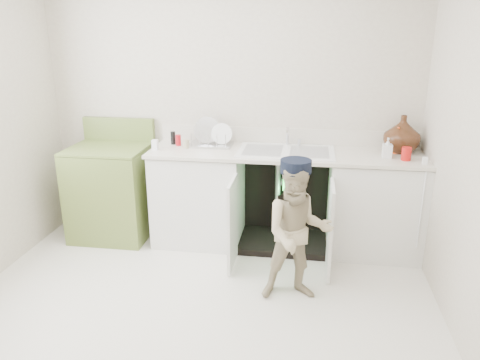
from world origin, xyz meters
name	(u,v)px	position (x,y,z in m)	size (l,w,h in m)	color
ground	(196,312)	(0.00, 0.00, 0.00)	(3.50, 3.50, 0.00)	beige
room_shell	(191,144)	(0.00, 0.00, 1.25)	(6.00, 5.50, 1.26)	beige
counter_run	(288,197)	(0.58, 1.21, 0.47)	(2.44, 1.02, 1.23)	white
avocado_stove	(112,190)	(-1.11, 1.18, 0.46)	(0.71, 0.65, 1.11)	olive
repair_worker	(298,231)	(0.70, 0.32, 0.54)	(0.59, 0.80, 1.08)	tan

